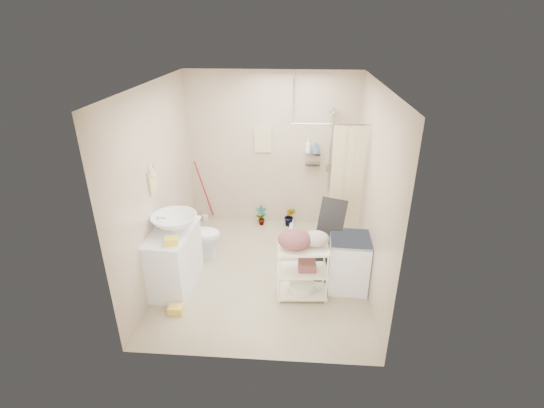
{
  "coord_description": "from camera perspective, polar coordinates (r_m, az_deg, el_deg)",
  "views": [
    {
      "loc": [
        0.45,
        -4.67,
        3.27
      ],
      "look_at": [
        0.09,
        0.25,
        0.97
      ],
      "focal_mm": 26.0,
      "sensor_mm": 36.0,
      "label": 1
    }
  ],
  "objects": [
    {
      "name": "potted_plant_a",
      "position": [
        6.88,
        -1.59,
        -1.68
      ],
      "size": [
        0.22,
        0.17,
        0.36
      ],
      "primitive_type": "imported",
      "rotation": [
        0.0,
        0.0,
        0.24
      ],
      "color": "brown",
      "rests_on": "ground"
    },
    {
      "name": "vanity",
      "position": [
        5.4,
        -14.0,
        -7.69
      ],
      "size": [
        0.58,
        0.98,
        0.83
      ],
      "primitive_type": "cube",
      "rotation": [
        0.0,
        0.0,
        -0.05
      ],
      "color": "silver",
      "rests_on": "ground"
    },
    {
      "name": "ironing_board",
      "position": [
        5.33,
        8.02,
        -5.29
      ],
      "size": [
        0.35,
        0.12,
        1.2
      ],
      "primitive_type": null,
      "rotation": [
        0.0,
        0.0,
        -0.05
      ],
      "color": "black",
      "rests_on": "ground"
    },
    {
      "name": "shampoo_bottle_b",
      "position": [
        6.49,
        6.36,
        8.16
      ],
      "size": [
        0.09,
        0.09,
        0.17
      ],
      "primitive_type": "imported",
      "rotation": [
        0.0,
        0.0,
        -0.14
      ],
      "color": "#4466A6",
      "rests_on": "shower"
    },
    {
      "name": "laundry_rack",
      "position": [
        5.07,
        4.45,
        -9.06
      ],
      "size": [
        0.66,
        0.41,
        0.87
      ],
      "primitive_type": null,
      "rotation": [
        0.0,
        0.0,
        0.07
      ],
      "color": "white",
      "rests_on": "ground"
    },
    {
      "name": "tp_holder",
      "position": [
        5.67,
        -14.98,
        -2.65
      ],
      "size": [
        0.08,
        0.12,
        0.14
      ],
      "primitive_type": null,
      "color": "white",
      "rests_on": "wall_left"
    },
    {
      "name": "mop",
      "position": [
        6.96,
        -9.96,
        1.86
      ],
      "size": [
        0.14,
        0.14,
        1.15
      ],
      "primitive_type": null,
      "rotation": [
        0.0,
        0.0,
        -0.3
      ],
      "color": "#A20F18",
      "rests_on": "ground"
    },
    {
      "name": "ceiling",
      "position": [
        4.74,
        -1.4,
        16.89
      ],
      "size": [
        2.8,
        3.2,
        0.04
      ],
      "primitive_type": "cube",
      "color": "silver",
      "rests_on": "ground"
    },
    {
      "name": "potted_plant_b",
      "position": [
        6.85,
        2.6,
        -1.82
      ],
      "size": [
        0.23,
        0.21,
        0.36
      ],
      "primitive_type": "imported",
      "rotation": [
        0.0,
        0.0,
        -0.28
      ],
      "color": "brown",
      "rests_on": "ground"
    },
    {
      "name": "floor_basket",
      "position": [
        5.13,
        -13.79,
        -14.44
      ],
      "size": [
        0.26,
        0.21,
        0.14
      ],
      "primitive_type": "cube",
      "rotation": [
        0.0,
        0.0,
        0.05
      ],
      "color": "#F8D749",
      "rests_on": "ground"
    },
    {
      "name": "washing_machine",
      "position": [
        5.35,
        10.99,
        -8.3
      ],
      "size": [
        0.53,
        0.54,
        0.74
      ],
      "primitive_type": "cube",
      "rotation": [
        0.0,
        0.0,
        -0.04
      ],
      "color": "white",
      "rests_on": "ground"
    },
    {
      "name": "sink",
      "position": [
        5.18,
        -13.95,
        -2.59
      ],
      "size": [
        0.69,
        0.69,
        0.2
      ],
      "primitive_type": "imported",
      "rotation": [
        0.0,
        0.0,
        0.19
      ],
      "color": "white",
      "rests_on": "vanity"
    },
    {
      "name": "shower",
      "position": [
        6.15,
        7.61,
        3.65
      ],
      "size": [
        1.1,
        1.1,
        2.1
      ],
      "primitive_type": null,
      "color": "white",
      "rests_on": "ground"
    },
    {
      "name": "towel_ring",
      "position": [
        5.16,
        -16.95,
        3.47
      ],
      "size": [
        0.04,
        0.22,
        0.34
      ],
      "primitive_type": null,
      "color": "#D4C783",
      "rests_on": "wall_left"
    },
    {
      "name": "shampoo_bottle_a",
      "position": [
        6.48,
        5.25,
        8.41
      ],
      "size": [
        0.1,
        0.1,
        0.22
      ],
      "primitive_type": "imported",
      "rotation": [
        0.0,
        0.0,
        -0.25
      ],
      "color": "white",
      "rests_on": "shower"
    },
    {
      "name": "wall_back",
      "position": [
        6.59,
        0.05,
        7.64
      ],
      "size": [
        2.8,
        0.04,
        2.6
      ],
      "primitive_type": "cube",
      "color": "#BEAD93",
      "rests_on": "ground"
    },
    {
      "name": "wall_right",
      "position": [
        5.16,
        14.43,
        1.75
      ],
      "size": [
        0.04,
        3.2,
        2.6
      ],
      "primitive_type": "cube",
      "color": "#BEAD93",
      "rests_on": "ground"
    },
    {
      "name": "toilet",
      "position": [
        6.03,
        -10.73,
        -4.39
      ],
      "size": [
        0.69,
        0.4,
        0.7
      ],
      "primitive_type": "imported",
      "rotation": [
        0.0,
        0.0,
        1.58
      ],
      "color": "white",
      "rests_on": "ground"
    },
    {
      "name": "hanging_towel",
      "position": [
        6.53,
        -1.29,
        9.29
      ],
      "size": [
        0.28,
        0.03,
        0.42
      ],
      "primitive_type": "cube",
      "color": "beige",
      "rests_on": "wall_back"
    },
    {
      "name": "counter_basket",
      "position": [
        4.88,
        -14.36,
        -5.2
      ],
      "size": [
        0.18,
        0.15,
        0.09
      ],
      "primitive_type": "cube",
      "rotation": [
        0.0,
        0.0,
        0.22
      ],
      "color": "yellow",
      "rests_on": "vanity"
    },
    {
      "name": "floor",
      "position": [
        5.72,
        -1.13,
        -9.83
      ],
      "size": [
        3.2,
        3.2,
        0.0
      ],
      "primitive_type": "plane",
      "color": "tan",
      "rests_on": "ground"
    },
    {
      "name": "wall_left",
      "position": [
        5.4,
        -16.22,
        2.59
      ],
      "size": [
        0.04,
        3.2,
        2.6
      ],
      "primitive_type": "cube",
      "color": "#BEAD93",
      "rests_on": "ground"
    },
    {
      "name": "wall_front",
      "position": [
        3.68,
        -3.57,
        -7.42
      ],
      "size": [
        2.8,
        0.04,
        2.6
      ],
      "primitive_type": "cube",
      "color": "#BEAD93",
      "rests_on": "ground"
    }
  ]
}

